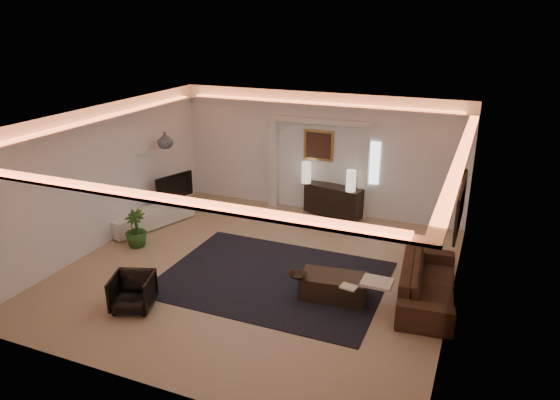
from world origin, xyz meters
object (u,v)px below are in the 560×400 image
at_px(console, 333,200).
at_px(coffee_table, 333,287).
at_px(armchair, 133,292).
at_px(sofa, 428,282).

xyz_separation_m(console, coffee_table, (1.13, -3.66, -0.20)).
bearing_deg(armchair, console, 51.73).
distance_m(console, coffee_table, 3.83).
height_order(console, armchair, console).
bearing_deg(console, armchair, -96.03).
distance_m(console, armchair, 5.58).
xyz_separation_m(console, sofa, (2.63, -3.12, -0.07)).
distance_m(sofa, coffee_table, 1.59).
bearing_deg(sofa, armchair, 110.45).
distance_m(sofa, armchair, 4.93).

